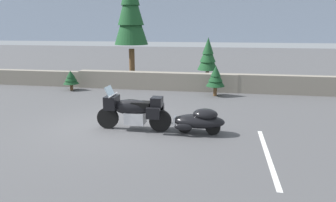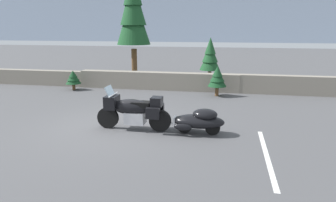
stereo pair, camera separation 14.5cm
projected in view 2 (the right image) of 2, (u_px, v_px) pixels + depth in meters
ground_plane at (115, 126)px, 9.81m from camera, size 80.00×80.00×0.00m
stone_guard_wall at (166, 81)px, 15.41m from camera, size 24.00×0.56×0.88m
distant_ridgeline at (220, 11)px, 99.62m from camera, size 240.00×80.00×16.00m
touring_motorcycle at (133, 110)px, 9.33m from camera, size 2.31×0.76×1.33m
car_shaped_trailer at (199, 120)px, 9.00m from camera, size 2.20×0.78×0.76m
pine_tree_tall at (133, 9)px, 17.08m from camera, size 1.88×1.88×6.41m
pine_tree_secondary at (210, 56)px, 16.34m from camera, size 1.08×1.08×2.54m
pine_sapling_near at (217, 77)px, 13.88m from camera, size 0.84×0.84×1.38m
pine_sapling_farther at (73, 78)px, 15.32m from camera, size 0.76×0.76×0.98m
parking_stripe_marker at (267, 156)px, 7.55m from camera, size 0.12×3.60×0.01m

